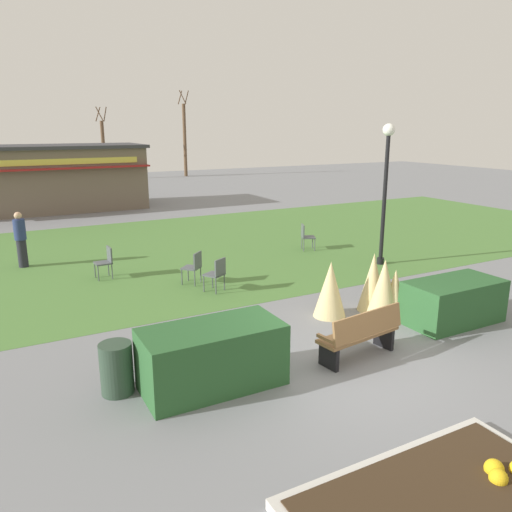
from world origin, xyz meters
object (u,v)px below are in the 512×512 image
(park_bench, at_px, (361,334))
(tree_center_bg, at_px, (103,148))
(cafe_chair_west, at_px, (106,260))
(cafe_chair_north, at_px, (306,235))
(cafe_chair_east, at_px, (194,265))
(cafe_chair_center, at_px, (217,272))
(trash_bin, at_px, (116,368))
(lamppost_mid, at_px, (386,178))
(food_kiosk, at_px, (35,178))
(parked_car_center_slot, at_px, (71,179))
(tree_right_bg, at_px, (185,138))
(person_strolling, at_px, (21,239))

(park_bench, bearing_deg, tree_center_bg, 85.51)
(cafe_chair_west, height_order, cafe_chair_north, same)
(cafe_chair_east, height_order, cafe_chair_north, same)
(park_bench, height_order, cafe_chair_center, park_bench)
(trash_bin, height_order, cafe_chair_east, cafe_chair_east)
(lamppost_mid, height_order, trash_bin, lamppost_mid)
(food_kiosk, relative_size, parked_car_center_slot, 2.47)
(trash_bin, relative_size, tree_right_bg, 0.12)
(parked_car_center_slot, bearing_deg, cafe_chair_west, -96.04)
(cafe_chair_west, bearing_deg, trash_bin, -100.50)
(parked_car_center_slot, bearing_deg, cafe_chair_north, -78.68)
(cafe_chair_west, relative_size, cafe_chair_north, 1.00)
(cafe_chair_north, height_order, tree_right_bg, tree_right_bg)
(park_bench, distance_m, lamppost_mid, 7.13)
(trash_bin, bearing_deg, person_strolling, 95.18)
(trash_bin, bearing_deg, cafe_chair_east, 56.36)
(person_strolling, relative_size, tree_right_bg, 0.24)
(food_kiosk, height_order, cafe_chair_west, food_kiosk)
(person_strolling, bearing_deg, parked_car_center_slot, -116.81)
(cafe_chair_west, bearing_deg, lamppost_mid, -17.78)
(cafe_chair_west, relative_size, tree_right_bg, 0.13)
(cafe_chair_north, relative_size, tree_center_bg, 0.16)
(cafe_chair_center, bearing_deg, lamppost_mid, 0.70)
(food_kiosk, xyz_separation_m, tree_center_bg, (6.35, 14.42, 0.82))
(park_bench, xyz_separation_m, cafe_chair_west, (-3.02, 7.32, 0.05))
(cafe_chair_east, bearing_deg, tree_right_bg, 70.07)
(cafe_chair_west, relative_size, cafe_chair_east, 1.00)
(cafe_chair_east, bearing_deg, tree_center_bg, 82.64)
(food_kiosk, bearing_deg, park_bench, -80.15)
(cafe_chair_east, height_order, person_strolling, person_strolling)
(person_strolling, height_order, tree_right_bg, tree_right_bg)
(cafe_chair_north, bearing_deg, tree_center_bg, 92.05)
(trash_bin, relative_size, tree_center_bg, 0.15)
(tree_center_bg, bearing_deg, park_bench, -94.49)
(food_kiosk, relative_size, cafe_chair_east, 11.95)
(parked_car_center_slot, bearing_deg, cafe_chair_center, -90.23)
(food_kiosk, height_order, cafe_chair_center, food_kiosk)
(trash_bin, height_order, cafe_chair_west, cafe_chair_west)
(cafe_chair_west, bearing_deg, tree_center_bg, 78.26)
(food_kiosk, bearing_deg, cafe_chair_center, -79.98)
(tree_center_bg, bearing_deg, trash_bin, -101.51)
(cafe_chair_west, relative_size, tree_center_bg, 0.16)
(park_bench, relative_size, cafe_chair_north, 1.97)
(park_bench, distance_m, parked_car_center_slot, 29.53)
(park_bench, xyz_separation_m, cafe_chair_east, (-1.05, 5.63, 0.05))
(lamppost_mid, relative_size, parked_car_center_slot, 0.98)
(tree_center_bg, bearing_deg, tree_right_bg, -5.23)
(person_strolling, height_order, tree_center_bg, tree_center_bg)
(park_bench, xyz_separation_m, food_kiosk, (-3.59, 20.70, 1.15))
(park_bench, height_order, person_strolling, person_strolling)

